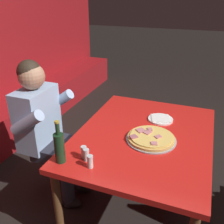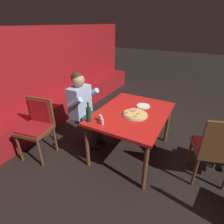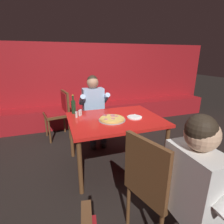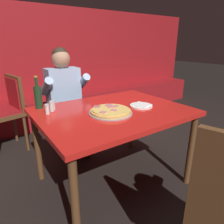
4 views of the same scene
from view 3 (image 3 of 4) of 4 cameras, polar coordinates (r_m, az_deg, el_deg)
ground_plane at (r=2.83m, az=0.95°, el=-16.55°), size 24.00×24.00×0.00m
booth_wall_panel at (r=4.50m, az=-8.50°, el=9.28°), size 6.80×0.16×1.90m
booth_bench at (r=4.36m, az=-7.30°, el=-0.69°), size 6.46×0.48×0.46m
main_dining_table at (r=2.52m, az=1.03°, el=-3.64°), size 1.30×1.00×0.76m
pizza at (r=2.40m, az=-0.01°, el=-2.30°), size 0.37×0.37×0.05m
plate_white_paper at (r=2.53m, az=7.39°, el=-1.65°), size 0.21×0.21×0.02m
beer_bottle at (r=2.73m, az=-12.47°, el=1.79°), size 0.07×0.07×0.29m
shaker_parmesan at (r=2.62m, az=-10.54°, el=-0.43°), size 0.04×0.04×0.09m
shaker_red_pepper_flakes at (r=2.65m, az=-10.16°, el=-0.19°), size 0.04×0.04×0.09m
shaker_black_pepper at (r=2.56m, az=-11.54°, el=-0.89°), size 0.04×0.04×0.09m
diner_seated_blue_shirt at (r=3.22m, az=-5.75°, el=1.57°), size 0.53×0.53×1.27m
dining_chair_near_left at (r=3.63m, az=-16.71°, el=0.52°), size 0.51×0.51×0.95m
dining_chair_by_booth at (r=1.64m, az=13.50°, el=-20.95°), size 0.55×0.55×1.00m
diner_standing_companion at (r=1.47m, az=27.20°, el=-21.79°), size 0.54×0.54×1.27m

